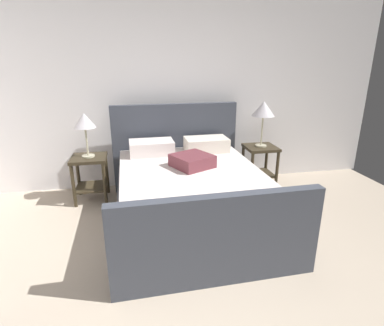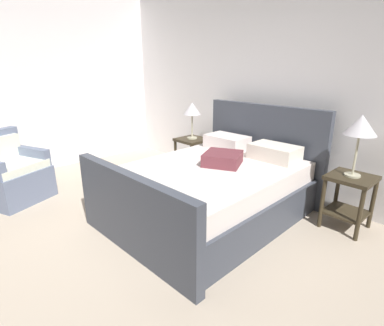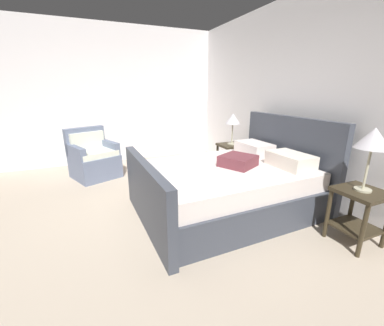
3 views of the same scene
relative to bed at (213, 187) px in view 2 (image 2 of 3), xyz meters
name	(u,v)px [view 2 (image 2 of 3)]	position (x,y,z in m)	size (l,w,h in m)	color
ground_plane	(92,271)	(-0.03, -1.53, -0.36)	(6.11, 5.48, 0.02)	#B5A48F
wall_back	(278,86)	(-0.03, 1.27, 1.09)	(6.23, 0.12, 2.88)	silver
bed	(213,187)	(0.00, 0.00, 0.00)	(1.80, 2.27, 1.22)	#3A3F4A
nightstand_right	(349,193)	(1.19, 0.84, 0.05)	(0.44, 0.44, 0.60)	#332A1B
table_lamp_right	(361,127)	(1.19, 0.84, 0.77)	(0.31, 0.31, 0.64)	#B7B293
nightstand_left	(192,151)	(-1.19, 0.78, 0.05)	(0.44, 0.44, 0.60)	#332A1B
table_lamp_left	(192,110)	(-1.19, 0.78, 0.70)	(0.27, 0.27, 0.56)	#B7B293
armchair	(10,174)	(-2.13, -1.61, 0.00)	(0.95, 0.94, 0.90)	slate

